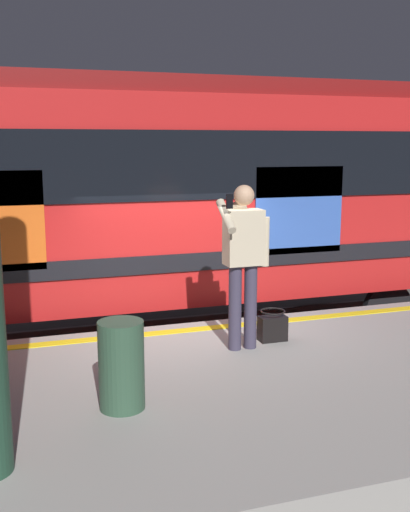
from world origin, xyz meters
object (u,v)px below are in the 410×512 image
object	(u,v)px
handbag	(273,327)
trash_bin	(121,365)
passenger	(243,253)
train_carriage	(132,188)

from	to	relation	value
handbag	trash_bin	xyz separation A→B (m)	(1.96, 1.24, 0.22)
passenger	trash_bin	bearing A→B (deg)	35.74
train_carriage	trash_bin	world-z (taller)	train_carriage
passenger	trash_bin	size ratio (longest dim) A/B	2.34
passenger	handbag	distance (m)	1.01
trash_bin	handbag	bearing A→B (deg)	-147.70
passenger	handbag	bearing A→B (deg)	-162.56
train_carriage	handbag	xyz separation A→B (m)	(-0.98, 3.04, -1.38)
trash_bin	passenger	bearing A→B (deg)	-144.26
handbag	trash_bin	distance (m)	2.33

